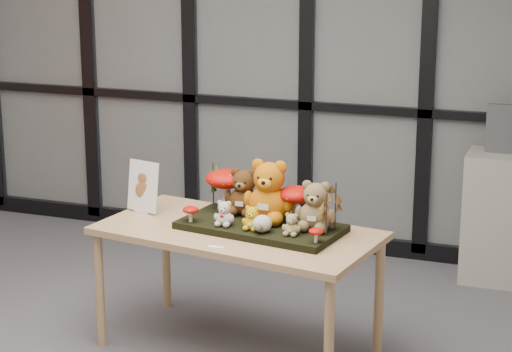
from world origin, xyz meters
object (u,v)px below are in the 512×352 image
at_px(bear_brown_medium, 244,189).
at_px(mushroom_back_right, 296,202).
at_px(plush_cream_hedgehog, 262,223).
at_px(mushroom_back_left, 226,188).
at_px(bear_tan_back, 316,203).
at_px(bear_white_bow, 224,212).
at_px(mushroom_front_left, 191,213).
at_px(display_table, 238,242).
at_px(bear_beige_small, 292,223).
at_px(bear_pooh_yellow, 269,187).
at_px(bear_small_yellow, 252,217).
at_px(sign_holder, 143,189).
at_px(mushroom_front_right, 316,235).
at_px(diorama_tray, 261,227).

xyz_separation_m(bear_brown_medium, mushroom_back_right, (0.31, -0.03, -0.04)).
bearing_deg(plush_cream_hedgehog, mushroom_back_left, 145.45).
distance_m(bear_tan_back, bear_white_bow, 0.49).
height_order(bear_brown_medium, plush_cream_hedgehog, bear_brown_medium).
bearing_deg(mushroom_front_left, display_table, 14.36).
xyz_separation_m(bear_white_bow, bear_beige_small, (0.38, -0.03, -0.01)).
distance_m(display_table, mushroom_back_left, 0.35).
xyz_separation_m(bear_pooh_yellow, bear_brown_medium, (-0.17, 0.06, -0.04)).
xyz_separation_m(display_table, bear_tan_back, (0.42, 0.05, 0.25)).
xyz_separation_m(bear_brown_medium, bear_beige_small, (0.36, -0.26, -0.08)).
height_order(bear_small_yellow, sign_holder, sign_holder).
bearing_deg(bear_pooh_yellow, mushroom_back_right, 20.61).
relative_size(bear_white_bow, sign_holder, 0.51).
distance_m(mushroom_back_left, mushroom_front_right, 0.74).
bearing_deg(bear_brown_medium, sign_holder, -165.91).
bearing_deg(mushroom_front_right, bear_small_yellow, 167.14).
xyz_separation_m(bear_brown_medium, bear_small_yellow, (0.14, -0.24, -0.07)).
height_order(mushroom_back_left, mushroom_back_right, mushroom_back_left).
distance_m(bear_small_yellow, mushroom_front_left, 0.36).
bearing_deg(bear_beige_small, mushroom_front_right, -15.68).
relative_size(plush_cream_hedgehog, mushroom_front_left, 1.05).
bearing_deg(plush_cream_hedgehog, bear_pooh_yellow, 108.52).
relative_size(bear_brown_medium, mushroom_front_left, 3.01).
distance_m(bear_small_yellow, mushroom_back_right, 0.28).
xyz_separation_m(bear_tan_back, plush_cream_hedgehog, (-0.24, -0.14, -0.09)).
relative_size(bear_beige_small, mushroom_front_left, 1.36).
height_order(mushroom_front_right, sign_holder, sign_holder).
distance_m(diorama_tray, bear_pooh_yellow, 0.22).
bearing_deg(bear_tan_back, mushroom_front_right, -64.11).
bearing_deg(display_table, bear_beige_small, -6.44).
distance_m(plush_cream_hedgehog, mushroom_front_right, 0.31).
bearing_deg(bear_white_bow, mushroom_front_left, -170.11).
distance_m(mushroom_back_right, mushroom_front_left, 0.57).
bearing_deg(bear_pooh_yellow, plush_cream_hedgehog, -71.48).
distance_m(display_table, bear_white_bow, 0.20).
bearing_deg(bear_beige_small, mushroom_back_left, 156.71).
xyz_separation_m(display_table, sign_holder, (-0.62, 0.12, 0.20)).
height_order(diorama_tray, bear_tan_back, bear_tan_back).
relative_size(bear_small_yellow, plush_cream_hedgehog, 1.42).
height_order(bear_pooh_yellow, bear_tan_back, bear_pooh_yellow).
height_order(bear_beige_small, sign_holder, sign_holder).
height_order(bear_brown_medium, mushroom_back_right, bear_brown_medium).
bearing_deg(bear_white_bow, plush_cream_hedgehog, -0.27).
height_order(mushroom_back_left, mushroom_front_right, mushroom_back_left).
bearing_deg(mushroom_back_left, mushroom_front_right, -30.57).
bearing_deg(mushroom_front_left, bear_beige_small, -2.87).
xyz_separation_m(mushroom_back_left, mushroom_back_right, (0.43, -0.08, -0.02)).
relative_size(diorama_tray, plush_cream_hedgehog, 8.55).
relative_size(bear_tan_back, sign_holder, 0.97).
bearing_deg(mushroom_back_right, mushroom_front_left, -159.31).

